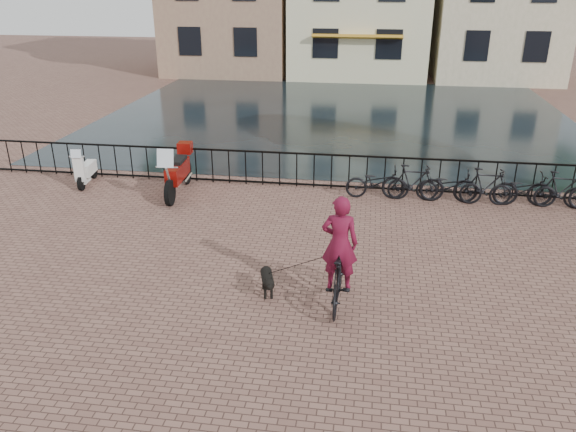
# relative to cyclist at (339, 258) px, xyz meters

# --- Properties ---
(ground) EXTENTS (100.00, 100.00, 0.00)m
(ground) POSITION_rel_cyclist_xyz_m (-1.11, -1.80, -0.95)
(ground) COLOR brown
(ground) RESTS_ON ground
(canal_water) EXTENTS (20.00, 20.00, 0.00)m
(canal_water) POSITION_rel_cyclist_xyz_m (-1.11, 15.50, -0.95)
(canal_water) COLOR black
(canal_water) RESTS_ON ground
(railing) EXTENTS (20.00, 0.05, 1.02)m
(railing) POSITION_rel_cyclist_xyz_m (-1.11, 6.20, -0.45)
(railing) COLOR black
(railing) RESTS_ON ground
(cyclist) EXTENTS (0.80, 1.84, 2.51)m
(cyclist) POSITION_rel_cyclist_xyz_m (0.00, 0.00, 0.00)
(cyclist) COLOR black
(cyclist) RESTS_ON ground
(dog) EXTENTS (0.47, 0.85, 0.54)m
(dog) POSITION_rel_cyclist_xyz_m (-1.35, 0.16, -0.68)
(dog) COLOR black
(dog) RESTS_ON ground
(motorcycle) EXTENTS (0.67, 2.28, 1.61)m
(motorcycle) POSITION_rel_cyclist_xyz_m (-4.79, 5.12, -0.15)
(motorcycle) COLOR maroon
(motorcycle) RESTS_ON ground
(scooter) EXTENTS (0.56, 1.38, 1.25)m
(scooter) POSITION_rel_cyclist_xyz_m (-7.70, 5.51, -0.33)
(scooter) COLOR silver
(scooter) RESTS_ON ground
(parked_bike_0) EXTENTS (1.74, 0.66, 0.90)m
(parked_bike_0) POSITION_rel_cyclist_xyz_m (0.69, 5.60, -0.50)
(parked_bike_0) COLOR black
(parked_bike_0) RESTS_ON ground
(parked_bike_1) EXTENTS (1.67, 0.50, 1.00)m
(parked_bike_1) POSITION_rel_cyclist_xyz_m (1.64, 5.60, -0.45)
(parked_bike_1) COLOR black
(parked_bike_1) RESTS_ON ground
(parked_bike_2) EXTENTS (1.75, 0.71, 0.90)m
(parked_bike_2) POSITION_rel_cyclist_xyz_m (2.59, 5.60, -0.50)
(parked_bike_2) COLOR black
(parked_bike_2) RESTS_ON ground
(parked_bike_3) EXTENTS (1.68, 0.55, 1.00)m
(parked_bike_3) POSITION_rel_cyclist_xyz_m (3.54, 5.60, -0.45)
(parked_bike_3) COLOR black
(parked_bike_3) RESTS_ON ground
(parked_bike_4) EXTENTS (1.74, 0.66, 0.90)m
(parked_bike_4) POSITION_rel_cyclist_xyz_m (4.49, 5.60, -0.50)
(parked_bike_4) COLOR black
(parked_bike_4) RESTS_ON ground
(parked_bike_5) EXTENTS (1.71, 0.66, 1.00)m
(parked_bike_5) POSITION_rel_cyclist_xyz_m (5.44, 5.60, -0.45)
(parked_bike_5) COLOR black
(parked_bike_5) RESTS_ON ground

